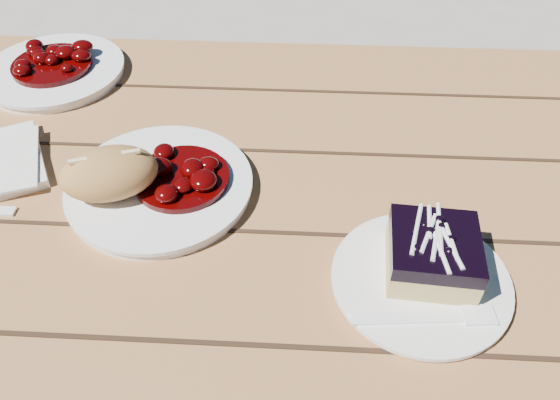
{
  "coord_description": "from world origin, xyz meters",
  "views": [
    {
      "loc": [
        0.37,
        -0.54,
        1.26
      ],
      "look_at": [
        0.35,
        -0.08,
        0.81
      ],
      "focal_mm": 35.0,
      "sensor_mm": 36.0,
      "label": 1
    }
  ],
  "objects_px": {
    "main_plate": "(160,187)",
    "blueberry_cake": "(433,253)",
    "bread_roll": "(109,173)",
    "dessert_plate": "(420,281)",
    "second_plate": "(54,72)",
    "picnic_table": "(67,254)"
  },
  "relations": [
    {
      "from": "main_plate",
      "to": "blueberry_cake",
      "type": "bearing_deg",
      "value": -19.69
    },
    {
      "from": "bread_roll",
      "to": "dessert_plate",
      "type": "relative_size",
      "value": 0.62
    },
    {
      "from": "main_plate",
      "to": "dessert_plate",
      "type": "bearing_deg",
      "value": -22.49
    },
    {
      "from": "main_plate",
      "to": "blueberry_cake",
      "type": "height_order",
      "value": "blueberry_cake"
    },
    {
      "from": "second_plate",
      "to": "main_plate",
      "type": "bearing_deg",
      "value": -48.71
    },
    {
      "from": "main_plate",
      "to": "blueberry_cake",
      "type": "distance_m",
      "value": 0.36
    },
    {
      "from": "picnic_table",
      "to": "blueberry_cake",
      "type": "relative_size",
      "value": 18.97
    },
    {
      "from": "blueberry_cake",
      "to": "main_plate",
      "type": "bearing_deg",
      "value": 164.54
    },
    {
      "from": "picnic_table",
      "to": "second_plate",
      "type": "height_order",
      "value": "second_plate"
    },
    {
      "from": "main_plate",
      "to": "dessert_plate",
      "type": "distance_m",
      "value": 0.36
    },
    {
      "from": "picnic_table",
      "to": "blueberry_cake",
      "type": "height_order",
      "value": "blueberry_cake"
    },
    {
      "from": "picnic_table",
      "to": "dessert_plate",
      "type": "bearing_deg",
      "value": -16.34
    },
    {
      "from": "picnic_table",
      "to": "main_plate",
      "type": "distance_m",
      "value": 0.25
    },
    {
      "from": "bread_roll",
      "to": "dessert_plate",
      "type": "height_order",
      "value": "bread_roll"
    },
    {
      "from": "bread_roll",
      "to": "picnic_table",
      "type": "bearing_deg",
      "value": 165.33
    },
    {
      "from": "picnic_table",
      "to": "second_plate",
      "type": "xyz_separation_m",
      "value": [
        -0.06,
        0.27,
        0.17
      ]
    },
    {
      "from": "picnic_table",
      "to": "dessert_plate",
      "type": "distance_m",
      "value": 0.56
    },
    {
      "from": "second_plate",
      "to": "blueberry_cake",
      "type": "bearing_deg",
      "value": -34.34
    },
    {
      "from": "picnic_table",
      "to": "second_plate",
      "type": "bearing_deg",
      "value": 103.56
    },
    {
      "from": "blueberry_cake",
      "to": "bread_roll",
      "type": "bearing_deg",
      "value": 169.77
    },
    {
      "from": "picnic_table",
      "to": "bread_roll",
      "type": "bearing_deg",
      "value": -14.67
    },
    {
      "from": "main_plate",
      "to": "second_plate",
      "type": "xyz_separation_m",
      "value": [
        -0.24,
        0.28,
        0.0
      ]
    }
  ]
}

